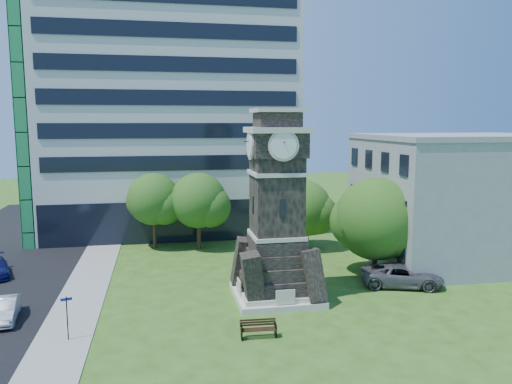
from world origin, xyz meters
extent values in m
plane|color=#305217|center=(0.00, 0.00, 0.00)|extent=(160.00, 160.00, 0.00)
cube|color=gray|center=(-9.50, 5.00, 0.03)|extent=(3.00, 70.00, 0.06)
cube|color=beige|center=(3.00, 2.00, 0.20)|extent=(5.40, 5.40, 0.40)
cube|color=beige|center=(3.00, 2.00, 0.55)|extent=(4.80, 4.80, 0.30)
cube|color=black|center=(3.00, 2.00, 7.20)|extent=(3.00, 3.00, 6.40)
cube|color=beige|center=(3.00, 2.00, 4.20)|extent=(3.25, 3.25, 0.25)
cube|color=beige|center=(3.00, 2.00, 8.20)|extent=(3.25, 3.25, 0.25)
cube|color=black|center=(3.00, 0.48, 6.20)|extent=(0.35, 0.08, 1.10)
cube|color=black|center=(3.00, 2.00, 10.00)|extent=(3.30, 3.30, 1.60)
cube|color=beige|center=(3.00, 2.00, 10.90)|extent=(3.70, 3.70, 0.35)
cylinder|color=white|center=(3.00, 0.23, 10.00)|extent=(1.56, 0.06, 1.56)
cylinder|color=white|center=(1.23, 2.00, 10.00)|extent=(0.06, 1.56, 1.56)
cube|color=black|center=(3.00, 2.00, 11.50)|extent=(2.60, 2.60, 0.90)
cube|color=beige|center=(3.00, 2.00, 12.10)|extent=(3.00, 3.00, 0.25)
cube|color=silver|center=(-3.00, 26.00, 14.00)|extent=(25.00, 15.00, 28.00)
cube|color=black|center=(-3.00, 18.80, 2.00)|extent=(24.50, 0.80, 4.00)
cube|color=#979A9C|center=(20.00, 8.00, 5.00)|extent=(15.00, 12.00, 10.00)
cube|color=#979A9C|center=(20.00, 8.00, 10.20)|extent=(15.20, 12.20, 0.40)
imported|color=#ADAFB5|center=(-13.28, 1.26, 0.64)|extent=(1.85, 4.03, 1.28)
imported|color=#57575C|center=(12.15, 2.55, 0.78)|extent=(6.10, 4.17, 1.55)
cube|color=black|center=(-0.24, -3.84, 0.38)|extent=(0.06, 0.49, 0.76)
cube|color=black|center=(1.59, -3.84, 0.38)|extent=(0.06, 0.49, 0.76)
cube|color=black|center=(0.68, -3.84, 0.49)|extent=(1.94, 0.52, 0.04)
cube|color=black|center=(0.68, -3.60, 0.79)|extent=(1.94, 0.04, 0.43)
cylinder|color=black|center=(-9.20, -2.25, 1.20)|extent=(0.06, 0.06, 2.41)
cube|color=navy|center=(-9.20, -2.25, 2.26)|extent=(0.58, 0.04, 0.14)
cylinder|color=#332114|center=(-4.88, 16.73, 1.31)|extent=(0.31, 0.31, 2.62)
sphere|color=#356B20|center=(-4.88, 16.73, 4.52)|extent=(4.69, 4.69, 4.69)
sphere|color=#356B20|center=(-3.94, 16.26, 4.01)|extent=(3.52, 3.52, 3.52)
sphere|color=#356B20|center=(-5.70, 17.32, 4.23)|extent=(3.29, 3.29, 3.29)
cylinder|color=#332114|center=(-0.94, 15.70, 1.29)|extent=(0.37, 0.37, 2.58)
sphere|color=#2B5A1A|center=(-0.94, 15.70, 4.44)|extent=(4.98, 4.98, 4.98)
sphere|color=#2B5A1A|center=(0.05, 15.20, 3.94)|extent=(3.74, 3.74, 3.74)
sphere|color=#2B5A1A|center=(-1.82, 16.32, 4.15)|extent=(3.49, 3.49, 3.49)
cylinder|color=#332114|center=(8.29, 13.99, 1.08)|extent=(0.38, 0.38, 2.16)
sphere|color=#245519|center=(8.29, 13.99, 3.72)|extent=(5.09, 5.09, 5.09)
sphere|color=#245519|center=(9.31, 13.48, 3.30)|extent=(3.82, 3.82, 3.82)
sphere|color=#245519|center=(7.40, 14.62, 3.48)|extent=(3.56, 3.56, 3.56)
cylinder|color=#332114|center=(11.40, 5.45, 1.24)|extent=(0.40, 0.40, 2.48)
sphere|color=#2B611C|center=(11.40, 5.45, 4.27)|extent=(6.14, 6.14, 6.14)
sphere|color=#2B611C|center=(12.63, 4.84, 3.79)|extent=(4.60, 4.60, 4.60)
sphere|color=#2B611C|center=(10.32, 6.22, 4.00)|extent=(4.30, 4.30, 4.30)
camera|label=1|loc=(-4.23, -28.51, 11.37)|focal=35.00mm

